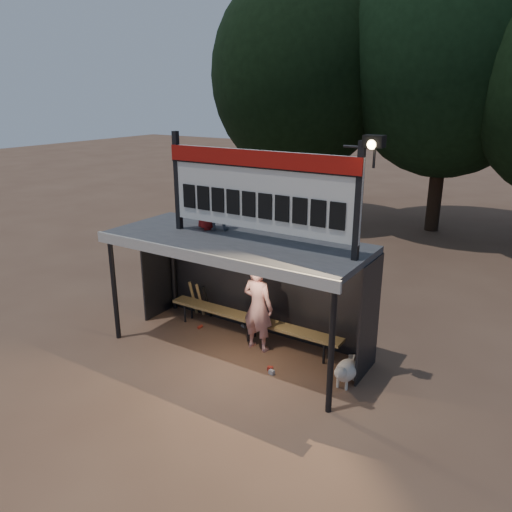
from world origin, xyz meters
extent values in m
plane|color=brown|center=(0.00, 0.00, 0.00)|extent=(80.00, 80.00, 0.00)
imported|color=white|center=(0.33, 0.27, 0.91)|extent=(0.68, 0.46, 1.82)
imported|color=slate|center=(-0.68, 0.33, 2.84)|extent=(0.63, 0.59, 1.04)
imported|color=maroon|center=(-0.89, 0.29, 2.85)|extent=(0.61, 0.59, 1.05)
cube|color=#3F3F41|center=(0.00, 0.00, 2.26)|extent=(5.00, 2.00, 0.12)
cube|color=beige|center=(0.00, -1.02, 2.22)|extent=(5.10, 0.06, 0.20)
cylinder|color=black|center=(-2.40, -0.90, 1.10)|extent=(0.10, 0.10, 2.20)
cylinder|color=black|center=(2.40, -0.90, 1.10)|extent=(0.10, 0.10, 2.20)
cylinder|color=black|center=(-2.40, 0.90, 1.10)|extent=(0.10, 0.10, 2.20)
cylinder|color=black|center=(2.40, 0.90, 1.10)|extent=(0.10, 0.10, 2.20)
cube|color=black|center=(0.00, 1.00, 1.10)|extent=(5.00, 0.04, 2.20)
cube|color=black|center=(-2.50, 0.50, 1.10)|extent=(0.04, 1.00, 2.20)
cube|color=black|center=(2.50, 0.50, 1.10)|extent=(0.04, 1.00, 2.20)
cylinder|color=black|center=(0.00, 1.00, 2.15)|extent=(5.00, 0.06, 0.06)
cube|color=black|center=(-1.35, 0.00, 3.27)|extent=(0.10, 0.10, 1.90)
cube|color=black|center=(2.35, 0.00, 3.27)|extent=(0.10, 0.10, 1.90)
cube|color=silver|center=(0.50, 0.00, 3.27)|extent=(3.80, 0.08, 1.40)
cube|color=#A1110B|center=(0.50, -0.05, 3.83)|extent=(3.80, 0.04, 0.28)
cube|color=black|center=(0.50, -0.06, 3.68)|extent=(3.80, 0.02, 0.03)
cube|color=black|center=(-1.03, -0.05, 3.02)|extent=(0.27, 0.03, 0.45)
cube|color=black|center=(-0.69, -0.05, 3.02)|extent=(0.27, 0.03, 0.45)
cube|color=black|center=(-0.35, -0.05, 3.02)|extent=(0.27, 0.03, 0.45)
cube|color=black|center=(-0.01, -0.05, 3.02)|extent=(0.27, 0.03, 0.45)
cube|color=black|center=(0.33, -0.05, 3.02)|extent=(0.27, 0.03, 0.45)
cube|color=black|center=(0.67, -0.05, 3.02)|extent=(0.27, 0.03, 0.45)
cube|color=black|center=(1.01, -0.05, 3.02)|extent=(0.27, 0.03, 0.45)
cube|color=black|center=(1.35, -0.05, 3.02)|extent=(0.27, 0.03, 0.45)
cube|color=black|center=(1.69, -0.05, 3.02)|extent=(0.27, 0.03, 0.45)
cube|color=black|center=(2.03, -0.05, 3.02)|extent=(0.27, 0.03, 0.45)
cylinder|color=black|center=(2.30, 0.00, 4.12)|extent=(0.50, 0.04, 0.04)
cylinder|color=black|center=(2.55, 0.00, 3.97)|extent=(0.04, 0.04, 0.30)
cube|color=black|center=(2.55, -0.05, 4.22)|extent=(0.30, 0.22, 0.18)
sphere|color=#FFD88C|center=(2.55, -0.14, 4.18)|extent=(0.14, 0.14, 0.14)
cube|color=olive|center=(0.00, 0.55, 0.45)|extent=(4.00, 0.35, 0.06)
cylinder|color=black|center=(-1.70, 0.43, 0.23)|extent=(0.05, 0.05, 0.45)
cylinder|color=black|center=(-1.70, 0.67, 0.23)|extent=(0.05, 0.05, 0.45)
cylinder|color=black|center=(0.00, 0.43, 0.23)|extent=(0.05, 0.05, 0.45)
cylinder|color=black|center=(0.00, 0.67, 0.23)|extent=(0.05, 0.05, 0.45)
cylinder|color=black|center=(1.70, 0.43, 0.23)|extent=(0.05, 0.05, 0.45)
cylinder|color=black|center=(1.70, 0.67, 0.23)|extent=(0.05, 0.05, 0.45)
cylinder|color=black|center=(-4.00, 10.00, 1.87)|extent=(0.50, 0.50, 3.74)
ellipsoid|color=black|center=(-4.00, 10.00, 5.53)|extent=(6.46, 6.46, 7.48)
cylinder|color=black|center=(1.00, 11.50, 2.09)|extent=(0.50, 0.50, 4.18)
ellipsoid|color=black|center=(1.00, 11.50, 6.18)|extent=(7.22, 7.22, 8.36)
ellipsoid|color=white|center=(2.33, 0.00, 0.27)|extent=(0.36, 0.58, 0.36)
sphere|color=#EFE3CF|center=(2.33, -0.28, 0.36)|extent=(0.22, 0.22, 0.22)
cone|color=beige|center=(2.33, -0.38, 0.34)|extent=(0.10, 0.10, 0.10)
cone|color=beige|center=(2.28, -0.30, 0.46)|extent=(0.06, 0.06, 0.07)
cone|color=beige|center=(2.38, -0.30, 0.46)|extent=(0.06, 0.06, 0.07)
cylinder|color=silver|center=(2.25, -0.18, 0.09)|extent=(0.05, 0.05, 0.18)
cylinder|color=beige|center=(2.41, -0.18, 0.09)|extent=(0.05, 0.05, 0.18)
cylinder|color=white|center=(2.25, 0.18, 0.09)|extent=(0.05, 0.05, 0.18)
cylinder|color=beige|center=(2.41, 0.18, 0.09)|extent=(0.05, 0.05, 0.18)
cylinder|color=beige|center=(2.33, 0.30, 0.34)|extent=(0.04, 0.16, 0.14)
cylinder|color=#9D7D49|center=(-1.77, 0.82, 0.43)|extent=(0.08, 0.27, 0.84)
cylinder|color=#A47F4C|center=(-1.57, 0.82, 0.43)|extent=(0.08, 0.30, 0.83)
cylinder|color=black|center=(-1.37, 0.82, 0.43)|extent=(0.07, 0.32, 0.83)
cube|color=#B52A1F|center=(0.97, -0.34, 0.04)|extent=(0.11, 0.09, 0.08)
cylinder|color=#A9A9AD|center=(-0.43, 0.88, 0.04)|extent=(0.14, 0.11, 0.07)
cube|color=silver|center=(2.09, 0.86, 0.04)|extent=(0.12, 0.11, 0.08)
cylinder|color=#A92C1D|center=(-1.22, 0.35, 0.04)|extent=(0.07, 0.12, 0.07)
cube|color=#B1B1B6|center=(1.06, -0.42, 0.04)|extent=(0.11, 0.08, 0.08)
camera|label=1|loc=(5.08, -7.35, 4.90)|focal=35.00mm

